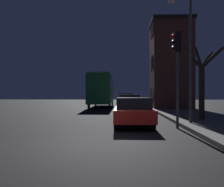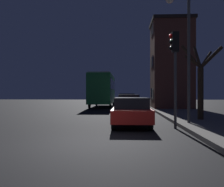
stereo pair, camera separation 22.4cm
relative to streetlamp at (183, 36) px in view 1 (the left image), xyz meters
The scene contains 9 objects.
ground_plane 7.46m from the streetlamp, 129.80° to the right, with size 120.00×120.00×0.00m, color black.
brick_building 13.17m from the streetlamp, 81.86° to the left, with size 4.01×4.26×8.67m.
streetlamp is the anchor object (origin of this frame).
traffic_light 1.61m from the streetlamp, 119.96° to the right, with size 0.43×0.24×4.30m.
bare_tree 2.99m from the streetlamp, 50.31° to the left, with size 1.99×2.00×4.15m.
bus 18.28m from the streetlamp, 107.29° to the left, with size 2.43×9.89×3.78m.
car_near_lane 4.35m from the streetlamp, behind, with size 1.75×4.51×1.36m.
car_mid_lane 9.37m from the streetlamp, 106.31° to the left, with size 1.84×4.41×1.48m.
car_far_lane 16.01m from the streetlamp, 99.34° to the left, with size 1.85×4.53×1.58m.
Camera 1 is at (0.97, -7.44, 1.54)m, focal length 40.00 mm.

